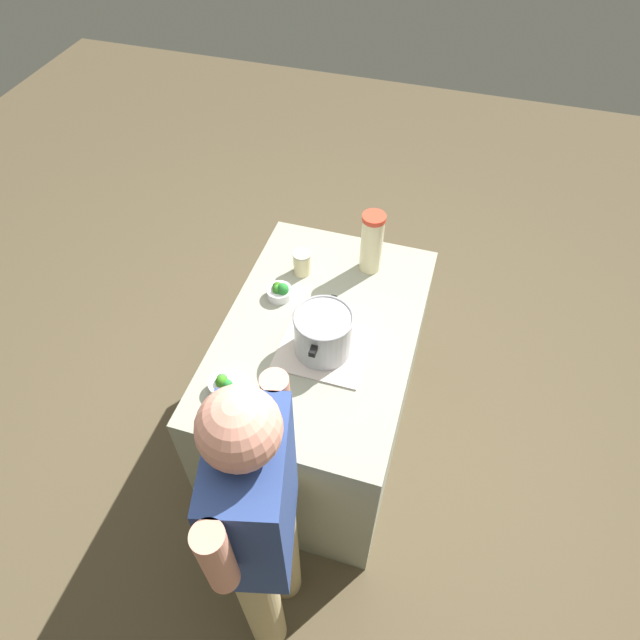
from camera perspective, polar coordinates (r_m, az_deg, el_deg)
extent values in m
plane|color=brown|center=(2.99, 0.00, -11.79)|extent=(8.00, 8.00, 0.00)
cube|color=#979984|center=(2.61, 0.00, -7.08)|extent=(1.19, 0.78, 0.88)
cube|color=beige|center=(2.18, 0.33, -3.00)|extent=(0.30, 0.35, 0.01)
cylinder|color=#B7B7BC|center=(2.11, 0.34, -1.41)|extent=(0.22, 0.22, 0.18)
torus|color=#99999E|center=(2.04, 0.36, 0.23)|extent=(0.23, 0.23, 0.01)
cube|color=black|center=(2.15, 1.34, 2.02)|extent=(0.04, 0.02, 0.02)
cube|color=black|center=(1.99, -0.71, -3.23)|extent=(0.04, 0.02, 0.02)
cylinder|color=beige|center=(2.42, 5.36, 7.78)|extent=(0.10, 0.10, 0.27)
cylinder|color=red|center=(2.32, 5.62, 10.48)|extent=(0.10, 0.10, 0.02)
ellipsoid|color=yellow|center=(2.39, 5.32, 8.00)|extent=(0.04, 0.04, 0.01)
cylinder|color=beige|center=(2.44, -1.86, 5.88)|extent=(0.08, 0.08, 0.10)
cylinder|color=#B2AD99|center=(2.41, -1.89, 6.84)|extent=(0.08, 0.08, 0.01)
cylinder|color=silver|center=(2.08, -9.99, -6.74)|extent=(0.11, 0.11, 0.05)
ellipsoid|color=#35811C|center=(2.06, -10.13, -6.30)|extent=(0.05, 0.05, 0.05)
ellipsoid|color=#267C2F|center=(2.06, -9.58, -6.66)|extent=(0.04, 0.04, 0.05)
ellipsoid|color=#3C7E31|center=(2.06, -10.09, -6.07)|extent=(0.04, 0.04, 0.05)
cylinder|color=silver|center=(2.36, -4.23, 2.83)|extent=(0.11, 0.11, 0.04)
ellipsoid|color=#328123|center=(2.34, -4.46, 3.15)|extent=(0.04, 0.04, 0.05)
ellipsoid|color=#336B1B|center=(2.35, -4.42, 3.39)|extent=(0.04, 0.04, 0.05)
ellipsoid|color=#257C2C|center=(2.33, -3.86, 3.18)|extent=(0.05, 0.05, 0.06)
cylinder|color=tan|center=(2.30, -4.11, -22.59)|extent=(0.14, 0.14, 0.86)
cylinder|color=tan|center=(2.25, -6.01, -27.16)|extent=(0.14, 0.14, 0.86)
cube|color=navy|center=(1.61, -6.80, -17.83)|extent=(0.38, 0.28, 0.57)
sphere|color=tan|center=(1.27, -8.38, -11.03)|extent=(0.20, 0.20, 0.20)
cylinder|color=tan|center=(1.57, -4.44, -9.26)|extent=(0.08, 0.08, 0.30)
cylinder|color=tan|center=(1.42, -10.64, -23.07)|extent=(0.08, 0.08, 0.30)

